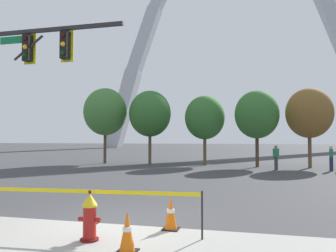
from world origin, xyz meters
TOP-DOWN VIEW (x-y plane):
  - ground_plane at (0.00, 0.00)m, footprint 240.00×240.00m
  - fire_hydrant at (-0.04, -1.39)m, footprint 0.46×0.48m
  - caution_tape_barrier at (-0.36, -0.97)m, footprint 4.98×0.38m
  - traffic_cone_mid_sidewalk at (0.92, -1.85)m, footprint 0.36×0.36m
  - traffic_cone_curb_edge at (1.34, -0.24)m, footprint 0.36×0.36m
  - traffic_signal_gantry at (-4.41, 2.13)m, footprint 5.02×0.44m
  - monument_arch at (0.00, 61.03)m, footprint 55.42×3.01m
  - tree_far_left at (-8.38, 17.64)m, footprint 3.50×3.50m
  - tree_left_mid at (-4.64, 17.85)m, footprint 3.33×3.33m
  - tree_center_left at (-0.24, 17.61)m, footprint 3.00×3.00m
  - tree_center_right at (3.56, 16.98)m, footprint 3.11×3.11m
  - tree_right_mid at (7.08, 17.23)m, footprint 3.16×3.16m
  - pedestrian_walking_left at (7.95, 15.03)m, footprint 0.24×0.36m
  - pedestrian_standing_center at (4.68, 14.89)m, footprint 0.39×0.36m

SIDE VIEW (x-z plane):
  - ground_plane at x=0.00m, z-range 0.00..0.00m
  - traffic_cone_mid_sidewalk at x=0.92m, z-range -0.01..0.72m
  - traffic_cone_curb_edge at x=1.34m, z-range -0.01..0.72m
  - fire_hydrant at x=-0.04m, z-range -0.03..0.96m
  - caution_tape_barrier at x=-0.36m, z-range 0.18..1.15m
  - pedestrian_walking_left at x=7.95m, z-range 0.02..1.61m
  - pedestrian_standing_center at x=4.68m, z-range 0.02..1.61m
  - tree_center_left at x=-0.24m, z-range 0.97..6.22m
  - tree_center_right at x=3.56m, z-range 1.00..6.44m
  - tree_right_mid at x=7.08m, z-range 1.02..6.55m
  - tree_left_mid at x=-4.64m, z-range 1.07..6.90m
  - traffic_signal_gantry at x=-4.41m, z-range 1.07..7.07m
  - tree_far_left at x=-8.38m, z-range 1.13..7.26m
  - monument_arch at x=0.00m, z-range -3.18..48.05m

